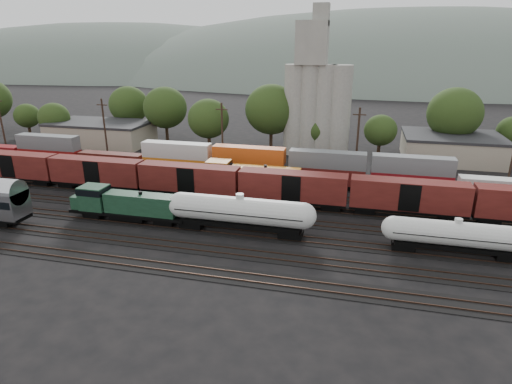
% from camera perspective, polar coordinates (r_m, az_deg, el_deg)
% --- Properties ---
extents(ground, '(600.00, 600.00, 0.00)m').
position_cam_1_polar(ground, '(57.03, 0.27, -3.56)').
color(ground, black).
extents(tracks, '(180.00, 33.20, 0.20)m').
position_cam_1_polar(tracks, '(57.01, 0.27, -3.51)').
color(tracks, black).
rests_on(tracks, ground).
extents(green_locomotive, '(15.97, 2.82, 4.23)m').
position_cam_1_polar(green_locomotive, '(58.04, -17.46, -1.50)').
color(green_locomotive, black).
rests_on(green_locomotive, ground).
extents(tank_car_a, '(18.46, 3.30, 4.84)m').
position_cam_1_polar(tank_car_a, '(51.71, -2.15, -2.64)').
color(tank_car_a, silver).
rests_on(tank_car_a, ground).
extents(tank_car_b, '(15.74, 2.82, 4.12)m').
position_cam_1_polar(tank_car_b, '(51.33, 25.14, -5.24)').
color(tank_car_b, silver).
rests_on(tank_car_b, ground).
extents(orange_locomotive, '(17.84, 2.97, 4.46)m').
position_cam_1_polar(orange_locomotive, '(66.25, -1.31, 2.12)').
color(orange_locomotive, black).
rests_on(orange_locomotive, ground).
extents(boxcar_string, '(153.60, 2.90, 4.20)m').
position_cam_1_polar(boxcar_string, '(61.40, -2.21, 1.25)').
color(boxcar_string, black).
rests_on(boxcar_string, ground).
extents(container_wall, '(160.00, 2.60, 5.80)m').
position_cam_1_polar(container_wall, '(71.18, -1.28, 3.43)').
color(container_wall, black).
rests_on(container_wall, ground).
extents(grain_silo, '(13.40, 5.00, 29.00)m').
position_cam_1_polar(grain_silo, '(88.18, 8.03, 12.10)').
color(grain_silo, gray).
rests_on(grain_silo, ground).
extents(industrial_sheds, '(119.38, 17.26, 5.10)m').
position_cam_1_polar(industrial_sheds, '(88.69, 9.87, 6.33)').
color(industrial_sheds, '#9E937F').
rests_on(industrial_sheds, ground).
extents(tree_band, '(165.82, 19.40, 13.99)m').
position_cam_1_polar(tree_band, '(91.71, 7.40, 10.17)').
color(tree_band, black).
rests_on(tree_band, ground).
extents(utility_poles, '(122.20, 0.36, 12.00)m').
position_cam_1_polar(utility_poles, '(75.78, 4.21, 7.17)').
color(utility_poles, black).
rests_on(utility_poles, ground).
extents(distant_hills, '(860.00, 286.00, 130.00)m').
position_cam_1_polar(distant_hills, '(314.18, 16.09, 10.92)').
color(distant_hills, '#59665B').
rests_on(distant_hills, ground).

